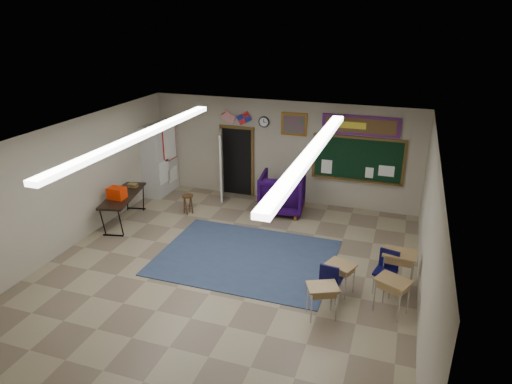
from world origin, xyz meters
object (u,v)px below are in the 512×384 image
(student_desk_front_left, at_px, (340,276))
(wooden_stool, at_px, (188,204))
(wingback_armchair, at_px, (282,193))
(folding_table, at_px, (124,207))
(student_desk_front_right, at_px, (398,267))

(student_desk_front_left, relative_size, wooden_stool, 1.20)
(wingback_armchair, distance_m, folding_table, 4.36)
(student_desk_front_right, distance_m, folding_table, 7.18)
(student_desk_front_left, xyz_separation_m, folding_table, (-6.04, 1.46, 0.07))
(wooden_stool, bearing_deg, wingback_armchair, 22.08)
(wingback_armchair, xyz_separation_m, wooden_stool, (-2.47, -1.00, -0.28))
(wooden_stool, bearing_deg, folding_table, -142.27)
(student_desk_front_right, height_order, folding_table, folding_table)
(folding_table, height_order, wooden_stool, folding_table)
(wingback_armchair, xyz_separation_m, student_desk_front_left, (2.20, -3.52, -0.20))
(folding_table, bearing_deg, student_desk_front_right, -19.68)
(wingback_armchair, height_order, wooden_stool, wingback_armchair)
(student_desk_front_right, distance_m, wooden_stool, 6.08)
(student_desk_front_right, height_order, wooden_stool, student_desk_front_right)
(student_desk_front_right, bearing_deg, folding_table, 177.89)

